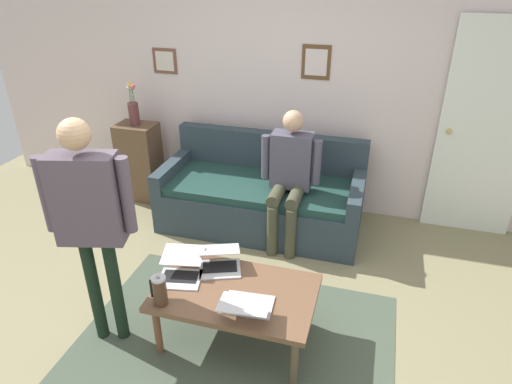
{
  "coord_description": "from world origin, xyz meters",
  "views": [
    {
      "loc": [
        -0.93,
        2.24,
        2.46
      ],
      "look_at": [
        -0.05,
        -0.81,
        0.8
      ],
      "focal_mm": 31.52,
      "sensor_mm": 36.0,
      "label": 1
    }
  ],
  "objects_px": {
    "couch": "(262,197)",
    "laptop_left": "(247,305)",
    "side_shelf": "(140,162)",
    "interior_door": "(485,133)",
    "coffee_table": "(236,296)",
    "laptop_center": "(220,262)",
    "person_standing": "(89,210)",
    "french_press": "(160,290)",
    "laptop_right": "(181,270)",
    "person_seated": "(290,172)",
    "flower_vase": "(133,110)"
  },
  "relations": [
    {
      "from": "couch",
      "to": "laptop_left",
      "type": "xyz_separation_m",
      "value": [
        -0.38,
        1.76,
        0.18
      ]
    },
    {
      "from": "side_shelf",
      "to": "person_seated",
      "type": "relative_size",
      "value": 0.68
    },
    {
      "from": "laptop_right",
      "to": "person_standing",
      "type": "bearing_deg",
      "value": 30.65
    },
    {
      "from": "interior_door",
      "to": "flower_vase",
      "type": "bearing_deg",
      "value": 4.86
    },
    {
      "from": "laptop_left",
      "to": "flower_vase",
      "type": "bearing_deg",
      "value": -46.49
    },
    {
      "from": "couch",
      "to": "french_press",
      "type": "bearing_deg",
      "value": 84.53
    },
    {
      "from": "coffee_table",
      "to": "french_press",
      "type": "bearing_deg",
      "value": 31.05
    },
    {
      "from": "side_shelf",
      "to": "laptop_left",
      "type": "bearing_deg",
      "value": 133.54
    },
    {
      "from": "person_standing",
      "to": "person_seated",
      "type": "relative_size",
      "value": 1.3
    },
    {
      "from": "interior_door",
      "to": "laptop_right",
      "type": "bearing_deg",
      "value": 43.19
    },
    {
      "from": "couch",
      "to": "laptop_left",
      "type": "distance_m",
      "value": 1.81
    },
    {
      "from": "laptop_center",
      "to": "coffee_table",
      "type": "bearing_deg",
      "value": 131.81
    },
    {
      "from": "laptop_left",
      "to": "person_standing",
      "type": "bearing_deg",
      "value": 3.46
    },
    {
      "from": "laptop_center",
      "to": "side_shelf",
      "type": "distance_m",
      "value": 2.19
    },
    {
      "from": "laptop_center",
      "to": "person_standing",
      "type": "bearing_deg",
      "value": 32.59
    },
    {
      "from": "interior_door",
      "to": "french_press",
      "type": "xyz_separation_m",
      "value": [
        2.17,
        2.34,
        -0.47
      ]
    },
    {
      "from": "person_standing",
      "to": "laptop_right",
      "type": "bearing_deg",
      "value": -149.35
    },
    {
      "from": "laptop_left",
      "to": "laptop_center",
      "type": "relative_size",
      "value": 0.92
    },
    {
      "from": "interior_door",
      "to": "laptop_left",
      "type": "distance_m",
      "value": 2.81
    },
    {
      "from": "interior_door",
      "to": "flower_vase",
      "type": "height_order",
      "value": "interior_door"
    },
    {
      "from": "couch",
      "to": "coffee_table",
      "type": "height_order",
      "value": "couch"
    },
    {
      "from": "coffee_table",
      "to": "laptop_center",
      "type": "distance_m",
      "value": 0.3
    },
    {
      "from": "interior_door",
      "to": "laptop_left",
      "type": "relative_size",
      "value": 5.63
    },
    {
      "from": "french_press",
      "to": "person_standing",
      "type": "bearing_deg",
      "value": -4.44
    },
    {
      "from": "couch",
      "to": "laptop_right",
      "type": "bearing_deg",
      "value": 83.66
    },
    {
      "from": "couch",
      "to": "laptop_left",
      "type": "height_order",
      "value": "couch"
    },
    {
      "from": "coffee_table",
      "to": "person_seated",
      "type": "bearing_deg",
      "value": -92.91
    },
    {
      "from": "coffee_table",
      "to": "side_shelf",
      "type": "height_order",
      "value": "side_shelf"
    },
    {
      "from": "laptop_right",
      "to": "laptop_left",
      "type": "bearing_deg",
      "value": 159.49
    },
    {
      "from": "laptop_left",
      "to": "flower_vase",
      "type": "distance_m",
      "value": 2.74
    },
    {
      "from": "couch",
      "to": "person_seated",
      "type": "xyz_separation_m",
      "value": [
        -0.32,
        0.23,
        0.42
      ]
    },
    {
      "from": "person_seated",
      "to": "couch",
      "type": "bearing_deg",
      "value": -35.33
    },
    {
      "from": "couch",
      "to": "person_seated",
      "type": "bearing_deg",
      "value": 144.67
    },
    {
      "from": "interior_door",
      "to": "french_press",
      "type": "relative_size",
      "value": 8.48
    },
    {
      "from": "french_press",
      "to": "laptop_left",
      "type": "bearing_deg",
      "value": -170.3
    },
    {
      "from": "person_standing",
      "to": "person_seated",
      "type": "bearing_deg",
      "value": -120.7
    },
    {
      "from": "laptop_left",
      "to": "flower_vase",
      "type": "xyz_separation_m",
      "value": [
        1.85,
        -1.95,
        0.55
      ]
    },
    {
      "from": "couch",
      "to": "coffee_table",
      "type": "distance_m",
      "value": 1.62
    },
    {
      "from": "laptop_center",
      "to": "person_standing",
      "type": "xyz_separation_m",
      "value": [
        0.68,
        0.44,
        0.57
      ]
    },
    {
      "from": "interior_door",
      "to": "laptop_center",
      "type": "bearing_deg",
      "value": 43.93
    },
    {
      "from": "laptop_right",
      "to": "person_seated",
      "type": "bearing_deg",
      "value": -110.39
    },
    {
      "from": "laptop_center",
      "to": "flower_vase",
      "type": "bearing_deg",
      "value": -45.88
    },
    {
      "from": "french_press",
      "to": "laptop_right",
      "type": "bearing_deg",
      "value": -91.05
    },
    {
      "from": "person_standing",
      "to": "person_seated",
      "type": "distance_m",
      "value": 1.88
    },
    {
      "from": "french_press",
      "to": "person_standing",
      "type": "height_order",
      "value": "person_standing"
    },
    {
      "from": "person_standing",
      "to": "person_seated",
      "type": "xyz_separation_m",
      "value": [
        -0.95,
        -1.59,
        -0.33
      ]
    },
    {
      "from": "coffee_table",
      "to": "person_seated",
      "type": "relative_size",
      "value": 0.85
    },
    {
      "from": "laptop_center",
      "to": "person_seated",
      "type": "distance_m",
      "value": 1.21
    },
    {
      "from": "interior_door",
      "to": "person_seated",
      "type": "height_order",
      "value": "interior_door"
    },
    {
      "from": "side_shelf",
      "to": "interior_door",
      "type": "bearing_deg",
      "value": -175.1
    }
  ]
}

